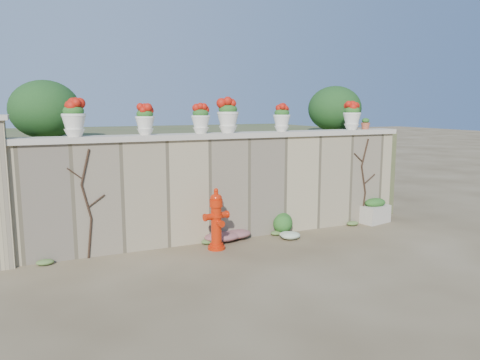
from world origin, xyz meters
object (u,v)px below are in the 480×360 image
urn_pot_0 (74,118)px  terracotta_pot (365,124)px  fire_hydrant (216,219)px  planter_box (375,211)px

urn_pot_0 → terracotta_pot: bearing=-0.0°
fire_hydrant → terracotta_pot: 4.24m
fire_hydrant → planter_box: fire_hydrant is taller
planter_box → terracotta_pot: terracotta_pot is taller
fire_hydrant → terracotta_pot: (3.86, 0.66, 1.64)m
fire_hydrant → urn_pot_0: 3.03m
urn_pot_0 → terracotta_pot: 6.18m
planter_box → terracotta_pot: size_ratio=3.07×
fire_hydrant → urn_pot_0: urn_pot_0 is taller
planter_box → terracotta_pot: 1.98m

